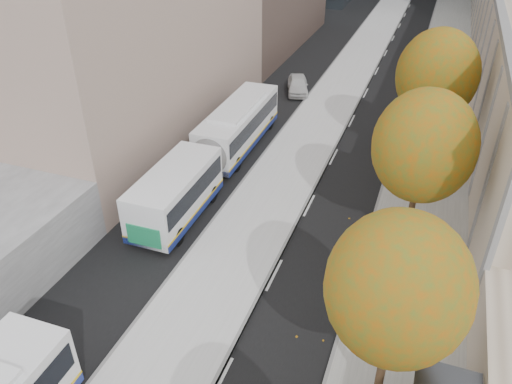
% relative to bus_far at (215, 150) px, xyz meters
% --- Properties ---
extents(bus_platform, '(4.25, 150.00, 0.15)m').
position_rel_bus_far_xyz_m(bus_platform, '(4.01, 9.38, -1.44)').
color(bus_platform, '#B7B7B7').
rests_on(bus_platform, ground).
extents(sidewalk, '(4.75, 150.00, 0.08)m').
position_rel_bus_far_xyz_m(sidewalk, '(12.01, 9.38, -1.47)').
color(sidewalk, gray).
rests_on(sidewalk, ground).
extents(tree_c, '(4.20, 4.20, 7.28)m').
position_rel_bus_far_xyz_m(tree_c, '(11.49, -12.62, 3.74)').
color(tree_c, '#312115').
rests_on(tree_c, sidewalk).
extents(tree_d, '(4.40, 4.40, 7.60)m').
position_rel_bus_far_xyz_m(tree_d, '(11.49, -3.62, 3.95)').
color(tree_d, '#312115').
rests_on(tree_d, sidewalk).
extents(tree_e, '(4.60, 4.60, 7.92)m').
position_rel_bus_far_xyz_m(tree_e, '(11.49, 5.38, 4.17)').
color(tree_e, '#312115').
rests_on(tree_e, sidewalk).
extents(bus_far, '(2.63, 16.65, 2.77)m').
position_rel_bus_far_xyz_m(bus_far, '(0.00, 0.00, 0.00)').
color(bus_far, white).
rests_on(bus_far, ground).
extents(distant_car, '(2.79, 4.34, 1.37)m').
position_rel_bus_far_xyz_m(distant_car, '(0.87, 14.53, -0.83)').
color(distant_car, silver).
rests_on(distant_car, ground).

